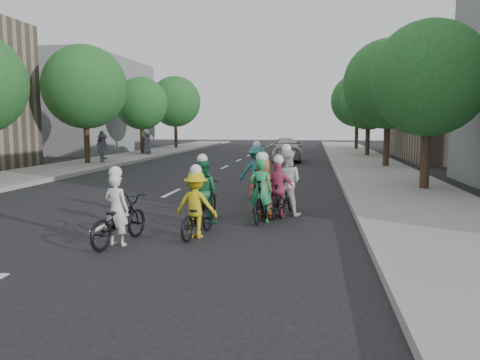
% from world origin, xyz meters
% --- Properties ---
extents(ground, '(120.00, 120.00, 0.00)m').
position_xyz_m(ground, '(0.00, 0.00, 0.00)').
color(ground, black).
rests_on(ground, ground).
extents(sidewalk_left, '(4.00, 80.00, 0.15)m').
position_xyz_m(sidewalk_left, '(-8.00, 10.00, 0.07)').
color(sidewalk_left, gray).
rests_on(sidewalk_left, ground).
extents(curb_left, '(0.18, 80.00, 0.18)m').
position_xyz_m(curb_left, '(-6.05, 10.00, 0.09)').
color(curb_left, '#999993').
rests_on(curb_left, ground).
extents(sidewalk_right, '(4.00, 80.00, 0.15)m').
position_xyz_m(sidewalk_right, '(8.00, 10.00, 0.07)').
color(sidewalk_right, gray).
rests_on(sidewalk_right, ground).
extents(curb_right, '(0.18, 80.00, 0.18)m').
position_xyz_m(curb_right, '(6.05, 10.00, 0.09)').
color(curb_right, '#999993').
rests_on(curb_right, ground).
extents(bldg_sw, '(10.00, 14.00, 8.00)m').
position_xyz_m(bldg_sw, '(-16.00, 28.00, 4.00)').
color(bldg_sw, slate).
rests_on(bldg_sw, ground).
extents(bldg_se, '(10.00, 14.00, 8.00)m').
position_xyz_m(bldg_se, '(16.00, 24.00, 4.00)').
color(bldg_se, gray).
rests_on(bldg_se, ground).
extents(tree_l_3, '(4.80, 4.80, 6.93)m').
position_xyz_m(tree_l_3, '(-8.20, 15.00, 4.52)').
color(tree_l_3, black).
rests_on(tree_l_3, ground).
extents(tree_l_4, '(4.00, 4.00, 5.97)m').
position_xyz_m(tree_l_4, '(-8.20, 24.00, 3.96)').
color(tree_l_4, black).
rests_on(tree_l_4, ground).
extents(tree_l_5, '(4.80, 4.80, 6.93)m').
position_xyz_m(tree_l_5, '(-8.20, 33.00, 4.52)').
color(tree_l_5, black).
rests_on(tree_l_5, ground).
extents(tree_r_0, '(4.00, 4.00, 5.97)m').
position_xyz_m(tree_r_0, '(8.80, 6.60, 3.96)').
color(tree_r_0, black).
rests_on(tree_r_0, ground).
extents(tree_r_1, '(4.80, 4.80, 6.93)m').
position_xyz_m(tree_r_1, '(8.80, 15.60, 4.52)').
color(tree_r_1, black).
rests_on(tree_r_1, ground).
extents(tree_r_2, '(4.00, 4.00, 5.97)m').
position_xyz_m(tree_r_2, '(8.80, 24.60, 3.96)').
color(tree_r_2, black).
rests_on(tree_r_2, ground).
extents(tree_r_3, '(4.80, 4.80, 6.93)m').
position_xyz_m(tree_r_3, '(8.80, 33.60, 4.52)').
color(tree_r_3, black).
rests_on(tree_r_3, ground).
extents(cyclist_0, '(0.98, 1.94, 1.59)m').
position_xyz_m(cyclist_0, '(1.04, -1.91, 0.54)').
color(cyclist_0, black).
rests_on(cyclist_0, ground).
extents(cyclist_1, '(0.82, 1.81, 1.70)m').
position_xyz_m(cyclist_1, '(2.23, 0.44, 0.64)').
color(cyclist_1, black).
rests_on(cyclist_1, ground).
extents(cyclist_2, '(0.99, 1.73, 1.57)m').
position_xyz_m(cyclist_2, '(2.45, -1.06, 0.57)').
color(cyclist_2, black).
rests_on(cyclist_2, ground).
extents(cyclist_3, '(0.91, 1.51, 1.63)m').
position_xyz_m(cyclist_3, '(4.02, 1.34, 0.60)').
color(cyclist_3, black).
rests_on(cyclist_3, ground).
extents(cyclist_4, '(0.95, 1.91, 1.70)m').
position_xyz_m(cyclist_4, '(3.62, 1.35, 0.59)').
color(cyclist_4, black).
rests_on(cyclist_4, ground).
extents(cyclist_5, '(0.60, 1.80, 1.73)m').
position_xyz_m(cyclist_5, '(3.63, 0.74, 0.61)').
color(cyclist_5, black).
rests_on(cyclist_5, ground).
extents(cyclist_6, '(0.94, 1.76, 1.90)m').
position_xyz_m(cyclist_6, '(4.19, 1.66, 0.68)').
color(cyclist_6, black).
rests_on(cyclist_6, ground).
extents(cyclist_7, '(1.13, 1.61, 1.87)m').
position_xyz_m(cyclist_7, '(3.08, 4.43, 0.73)').
color(cyclist_7, black).
rests_on(cyclist_7, ground).
extents(follow_car_lead, '(2.07, 4.70, 1.34)m').
position_xyz_m(follow_car_lead, '(3.25, 19.70, 0.67)').
color(follow_car_lead, '#B1B1B6').
rests_on(follow_car_lead, ground).
extents(follow_car_trail, '(2.20, 4.12, 1.33)m').
position_xyz_m(follow_car_trail, '(2.49, 29.46, 0.67)').
color(follow_car_trail, silver).
rests_on(follow_car_trail, ground).
extents(spectator_0, '(0.72, 1.15, 1.71)m').
position_xyz_m(spectator_0, '(-7.36, 15.28, 1.00)').
color(spectator_0, '#474652').
rests_on(spectator_0, sidewalk_left).
extents(spectator_1, '(0.56, 1.11, 1.83)m').
position_xyz_m(spectator_1, '(-8.54, 17.69, 1.06)').
color(spectator_1, '#4F4E5B').
rests_on(spectator_1, sidewalk_left).
extents(spectator_2, '(0.75, 0.98, 1.77)m').
position_xyz_m(spectator_2, '(-7.45, 23.02, 1.04)').
color(spectator_2, '#4D4E5A').
rests_on(spectator_2, sidewalk_left).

